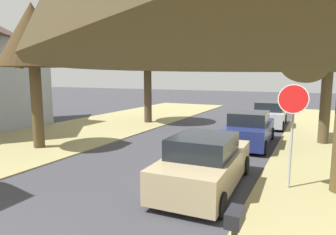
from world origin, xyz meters
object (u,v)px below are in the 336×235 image
object	(u,v)px
parked_sedan_tan	(205,163)
parked_sedan_navy	(249,130)
curbside_mailbox	(235,227)
parked_sedan_silver	(269,115)
stop_sign_far	(293,114)
street_tree_left_mid_b	(147,44)
street_tree_left_mid_a	(33,37)
street_tree_right_mid_b	(332,18)

from	to	relation	value
parked_sedan_tan	parked_sedan_navy	xyz separation A→B (m)	(0.09, 6.03, 0.00)
parked_sedan_tan	curbside_mailbox	xyz separation A→B (m)	(1.79, -3.84, 0.33)
parked_sedan_tan	parked_sedan_silver	size ratio (longest dim) A/B	1.00
parked_sedan_tan	parked_sedan_silver	xyz separation A→B (m)	(0.21, 11.89, 0.00)
stop_sign_far	street_tree_left_mid_b	world-z (taller)	street_tree_left_mid_b
street_tree_left_mid_a	parked_sedan_navy	distance (m)	10.42
street_tree_left_mid_a	street_tree_left_mid_b	distance (m)	8.44
street_tree_left_mid_a	parked_sedan_navy	xyz separation A→B (m)	(8.28, 4.80, -4.11)
street_tree_left_mid_b	parked_sedan_silver	size ratio (longest dim) A/B	1.48
parked_sedan_tan	parked_sedan_silver	distance (m)	11.89
parked_sedan_tan	parked_sedan_navy	bearing A→B (deg)	89.18
street_tree_left_mid_b	parked_sedan_navy	world-z (taller)	street_tree_left_mid_b
street_tree_left_mid_a	curbside_mailbox	size ratio (longest dim) A/B	4.91
parked_sedan_silver	curbside_mailbox	size ratio (longest dim) A/B	3.52
parked_sedan_silver	parked_sedan_navy	bearing A→B (deg)	-91.23
street_tree_left_mid_b	parked_sedan_silver	bearing A→B (deg)	16.54
street_tree_right_mid_b	parked_sedan_navy	xyz separation A→B (m)	(-3.12, -1.72, -5.04)
street_tree_left_mid_b	parked_sedan_tan	world-z (taller)	street_tree_left_mid_b
parked_sedan_tan	curbside_mailbox	size ratio (longest dim) A/B	3.52
street_tree_left_mid_a	curbside_mailbox	xyz separation A→B (m)	(9.99, -5.06, -3.78)
parked_sedan_navy	curbside_mailbox	size ratio (longest dim) A/B	3.52
street_tree_right_mid_b	street_tree_left_mid_a	world-z (taller)	street_tree_right_mid_b
parked_sedan_tan	parked_sedan_navy	size ratio (longest dim) A/B	1.00
stop_sign_far	parked_sedan_silver	xyz separation A→B (m)	(-1.99, 10.92, -1.45)
street_tree_left_mid_b	parked_sedan_tan	xyz separation A→B (m)	(7.43, -9.61, -4.57)
street_tree_right_mid_b	parked_sedan_navy	size ratio (longest dim) A/B	1.72
street_tree_right_mid_b	street_tree_left_mid_a	distance (m)	13.17
street_tree_left_mid_a	parked_sedan_tan	xyz separation A→B (m)	(8.20, -1.22, -4.11)
street_tree_left_mid_a	street_tree_right_mid_b	bearing A→B (deg)	29.77
street_tree_right_mid_b	parked_sedan_tan	distance (m)	9.78
street_tree_left_mid_a	parked_sedan_silver	xyz separation A→B (m)	(8.41, 10.66, -4.11)
street_tree_right_mid_b	curbside_mailbox	xyz separation A→B (m)	(-1.42, -11.58, -4.70)
curbside_mailbox	parked_sedan_navy	bearing A→B (deg)	99.81
stop_sign_far	street_tree_left_mid_b	size ratio (longest dim) A/B	0.45
curbside_mailbox	parked_sedan_silver	bearing A→B (deg)	95.73
stop_sign_far	parked_sedan_navy	world-z (taller)	stop_sign_far
street_tree_left_mid_a	curbside_mailbox	distance (m)	11.82
parked_sedan_navy	parked_sedan_tan	bearing A→B (deg)	-90.82
street_tree_left_mid_b	parked_sedan_tan	bearing A→B (deg)	-52.29
parked_sedan_tan	street_tree_left_mid_a	bearing A→B (deg)	171.51
street_tree_right_mid_b	parked_sedan_tan	xyz separation A→B (m)	(-3.21, -7.75, -5.04)
stop_sign_far	street_tree_right_mid_b	bearing A→B (deg)	81.56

